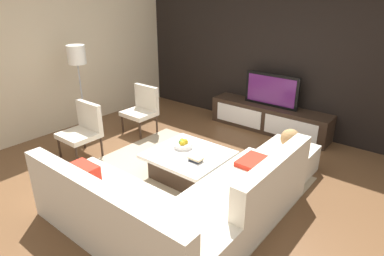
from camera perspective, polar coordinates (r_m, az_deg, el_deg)
The scene contains 15 objects.
ground_plane at distance 4.74m, azimuth -0.43°, elevation -9.22°, with size 14.00×14.00×0.00m, color brown.
feature_wall_back at distance 6.45m, azimuth 15.24°, elevation 11.99°, with size 6.40×0.12×2.80m, color black.
side_wall_left at distance 6.73m, azimuth -21.36°, elevation 11.68°, with size 0.12×5.20×2.80m, color beige.
area_rug at distance 4.80m, azimuth -1.36°, elevation -8.78°, with size 2.96×2.43×0.01m, color tan.
media_console at distance 6.48m, azimuth 13.10°, elevation 1.66°, with size 2.30×0.50×0.50m.
television at distance 6.31m, azimuth 13.54°, elevation 6.36°, with size 1.05×0.06×0.61m.
sectional_couch at distance 3.77m, azimuth -2.42°, elevation -13.29°, with size 2.34×2.43×0.84m.
coffee_table at distance 4.76m, azimuth -0.60°, elevation -6.27°, with size 1.07×0.99×0.38m.
accent_chair_near at distance 5.55m, azimuth -18.21°, elevation 0.15°, with size 0.57×0.54×0.87m.
floor_lamp at distance 6.12m, azimuth -19.18°, elevation 10.84°, with size 0.30×0.30×1.65m.
ottoman at distance 5.09m, azimuth 16.19°, elevation -5.24°, with size 0.70×0.70×0.40m, color beige.
fruit_bowl at distance 4.83m, azimuth -1.51°, elevation -2.79°, with size 0.28×0.28×0.14m.
accent_chair_far at distance 6.29m, azimuth -8.54°, elevation 3.68°, with size 0.57×0.51×0.87m.
decorative_ball at distance 4.95m, azimuth 16.61°, elevation -1.74°, with size 0.28×0.28×0.28m, color #AD8451.
book_stack at distance 4.46m, azimuth 0.65°, elevation -5.35°, with size 0.19×0.13×0.06m.
Camera 1 is at (2.56, -3.12, 2.50)m, focal length 30.93 mm.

